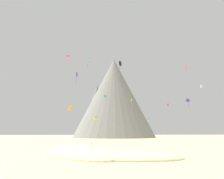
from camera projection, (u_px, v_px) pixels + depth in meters
The scene contains 18 objects.
ground_plane at pixel (157, 156), 35.70m from camera, with size 400.00×400.00×0.00m, color #C6B284.
dune_foreground_left at pixel (127, 158), 32.97m from camera, with size 16.73×9.77×2.02m, color beige.
dune_foreground_right at pixel (81, 153), 39.79m from camera, with size 26.45×11.74×3.02m, color beige.
bush_mid_center at pixel (92, 145), 56.34m from camera, with size 2.67×2.67×0.87m, color #668C4C.
rock_massif at pixel (112, 99), 145.13m from camera, with size 66.11×66.11×51.31m.
kite_green_mid at pixel (105, 97), 90.97m from camera, with size 0.80×0.62×3.64m.
kite_black_high at pixel (120, 64), 81.97m from camera, with size 1.40×1.76×4.77m.
kite_violet_mid at pixel (77, 76), 78.31m from camera, with size 0.75×0.40×4.57m.
kite_indigo_mid at pixel (188, 100), 84.21m from camera, with size 1.53×0.75×3.30m.
kite_lime_mid at pixel (131, 102), 97.08m from camera, with size 0.66×0.76×4.48m.
kite_teal_high at pixel (88, 59), 88.43m from camera, with size 0.70×2.05×4.20m.
kite_orange_low at pixel (70, 108), 63.43m from camera, with size 1.07×0.94×1.61m.
kite_rainbow_high at pixel (67, 57), 96.13m from camera, with size 1.63×1.58×1.33m.
kite_cyan_low at pixel (149, 119), 93.16m from camera, with size 1.11×1.62×3.93m.
kite_gold_low at pixel (95, 118), 88.38m from camera, with size 1.12×1.15×4.33m.
kite_white_mid at pixel (201, 86), 73.49m from camera, with size 0.63×0.33×1.16m.
kite_red_mid at pixel (186, 67), 76.08m from camera, with size 0.86×2.12×2.06m.
kite_magenta_low at pixel (168, 105), 79.22m from camera, with size 0.46×0.59×0.97m.
Camera 1 is at (-10.71, -36.21, 3.87)m, focal length 35.59 mm.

